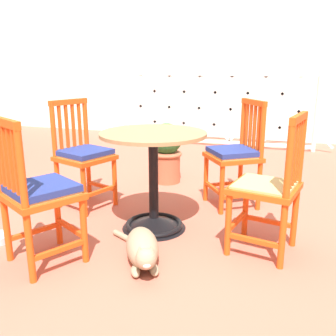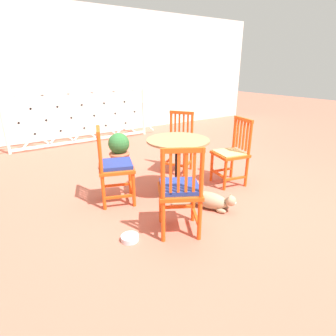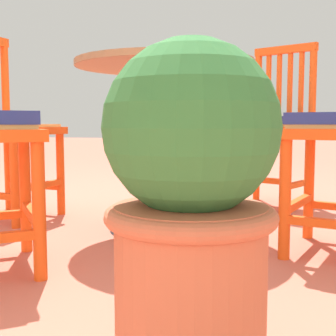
{
  "view_description": "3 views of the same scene",
  "coord_description": "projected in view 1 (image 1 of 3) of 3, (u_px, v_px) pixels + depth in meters",
  "views": [
    {
      "loc": [
        0.76,
        -2.21,
        1.18
      ],
      "look_at": [
        -0.06,
        0.29,
        0.46
      ],
      "focal_mm": 39.84,
      "sensor_mm": 36.0,
      "label": 1
    },
    {
      "loc": [
        -2.01,
        -2.34,
        1.55
      ],
      "look_at": [
        -0.21,
        0.35,
        0.33
      ],
      "focal_mm": 29.15,
      "sensor_mm": 36.0,
      "label": 2
    },
    {
      "loc": [
        -0.54,
        2.17,
        0.47
      ],
      "look_at": [
        -0.14,
        0.1,
        0.26
      ],
      "focal_mm": 49.06,
      "sensor_mm": 36.0,
      "label": 3
    }
  ],
  "objects": [
    {
      "name": "ground_plane",
      "position": [
        163.0,
        243.0,
        2.57
      ],
      "size": [
        24.0,
        24.0,
        0.0
      ],
      "primitive_type": "plane",
      "color": "#BC604C"
    },
    {
      "name": "building_wall_backdrop",
      "position": [
        246.0,
        52.0,
        5.98
      ],
      "size": [
        10.0,
        0.2,
        2.8
      ],
      "primitive_type": "cube",
      "color": "silver",
      "rests_on": "ground_plane"
    },
    {
      "name": "lattice_fence_panel",
      "position": [
        215.0,
        109.0,
        5.6
      ],
      "size": [
        3.42,
        0.06,
        1.13
      ],
      "color": "silver",
      "rests_on": "ground_plane"
    },
    {
      "name": "cafe_table",
      "position": [
        154.0,
        192.0,
        2.74
      ],
      "size": [
        0.76,
        0.76,
        0.73
      ],
      "color": "black",
      "rests_on": "ground_plane"
    },
    {
      "name": "orange_chair_facing_out",
      "position": [
        269.0,
        189.0,
        2.35
      ],
      "size": [
        0.47,
        0.47,
        0.91
      ],
      "color": "#E04C14",
      "rests_on": "ground_plane"
    },
    {
      "name": "orange_chair_near_fence",
      "position": [
        235.0,
        155.0,
        3.17
      ],
      "size": [
        0.56,
        0.56,
        0.91
      ],
      "color": "#E04C14",
      "rests_on": "ground_plane"
    },
    {
      "name": "orange_chair_at_corner",
      "position": [
        83.0,
        156.0,
        3.15
      ],
      "size": [
        0.51,
        0.51,
        0.91
      ],
      "color": "#E04C14",
      "rests_on": "ground_plane"
    },
    {
      "name": "orange_chair_by_planter",
      "position": [
        38.0,
        194.0,
        2.21
      ],
      "size": [
        0.54,
        0.54,
        0.91
      ],
      "color": "#E04C14",
      "rests_on": "ground_plane"
    },
    {
      "name": "tabby_cat",
      "position": [
        142.0,
        250.0,
        2.28
      ],
      "size": [
        0.53,
        0.59,
        0.23
      ],
      "color": "#9E896B",
      "rests_on": "ground_plane"
    },
    {
      "name": "terracotta_planter",
      "position": [
        167.0,
        151.0,
        3.85
      ],
      "size": [
        0.32,
        0.32,
        0.62
      ],
      "color": "#B25B3D",
      "rests_on": "ground_plane"
    }
  ]
}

